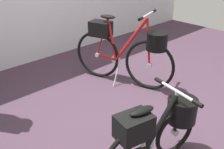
% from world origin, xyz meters
% --- Properties ---
extents(ground_plane, '(8.02, 8.02, 0.00)m').
position_xyz_m(ground_plane, '(0.00, 0.00, 0.00)').
color(ground_plane, '#473342').
extents(folding_bike_foreground, '(0.95, 0.53, 0.69)m').
position_xyz_m(folding_bike_foreground, '(-0.28, -0.60, 0.38)').
color(folding_bike_foreground, black).
rests_on(folding_bike_foreground, ground_plane).
extents(display_bike_left, '(0.62, 1.40, 1.02)m').
position_xyz_m(display_bike_left, '(0.59, 0.62, 0.50)').
color(display_bike_left, black).
rests_on(display_bike_left, ground_plane).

